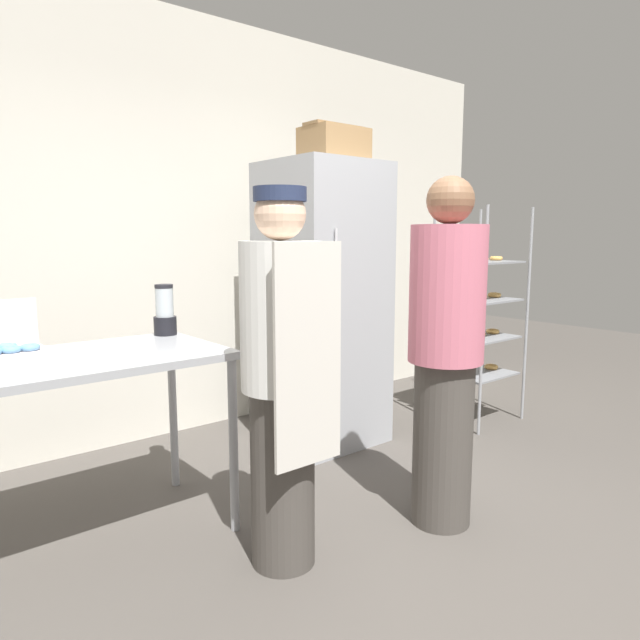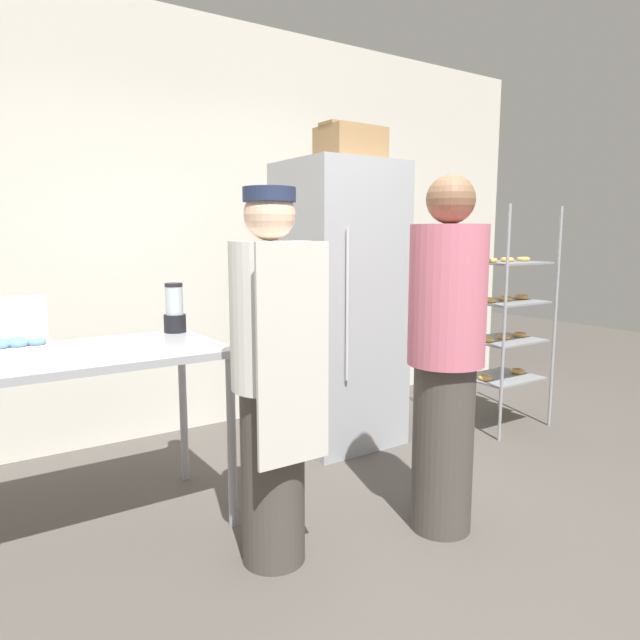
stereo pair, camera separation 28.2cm
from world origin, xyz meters
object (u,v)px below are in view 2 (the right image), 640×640
Objects in this scene: person_baker at (272,375)px; person_customer at (446,355)px; donut_box at (17,345)px; baking_rack at (504,319)px; blender_pitcher at (175,311)px; cardboard_storage_box at (351,144)px; refrigerator at (339,305)px.

person_baker is 0.95× the size of person_customer.
donut_box is at bearing 149.78° from person_customer.
person_customer is (1.70, -0.99, -0.07)m from donut_box.
baking_rack is 5.96× the size of blender_pitcher.
cardboard_storage_box is at bearing 41.05° from person_baker.
person_customer is at bearing -14.15° from person_baker.
person_baker is (-2.33, -0.65, 0.03)m from baking_rack.
donut_box is 0.17× the size of person_customer.
person_baker reaches higher than donut_box.
refrigerator is 2.02m from donut_box.
baking_rack is 1.72m from cardboard_storage_box.
refrigerator is at bearing 43.84° from person_baker.
baking_rack is at bearing -8.23° from blender_pitcher.
refrigerator is 1.19m from blender_pitcher.
person_baker is at bearing -136.16° from refrigerator.
donut_box is 0.18× the size of person_baker.
refrigerator is 1.56m from person_baker.
person_customer is at bearing -150.44° from baking_rack.
cardboard_storage_box is at bearing 0.71° from blender_pitcher.
refrigerator is at bearing 160.46° from baking_rack.
baking_rack is 1.01× the size of person_baker.
person_baker is at bearing -164.44° from baking_rack.
donut_box is (-2.00, -0.30, -0.02)m from refrigerator.
donut_box is 0.71× the size of cardboard_storage_box.
refrigerator is at bearing 119.73° from cardboard_storage_box.
cardboard_storage_box is (1.23, 0.02, 1.01)m from blender_pitcher.
cardboard_storage_box is 1.94m from person_baker.
refrigerator is 1.12× the size of person_customer.
person_customer reaches higher than blender_pitcher.
baking_rack is 3.22m from donut_box.
refrigerator is 1.07m from cardboard_storage_box.
refrigerator reaches higher than blender_pitcher.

